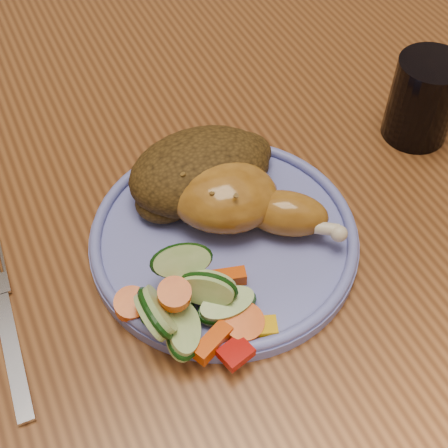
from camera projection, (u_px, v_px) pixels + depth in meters
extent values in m
plane|color=#4F2C1B|center=(207.00, 415.00, 1.24)|extent=(4.00, 4.00, 0.00)
cube|color=brown|center=(193.00, 147.00, 0.67)|extent=(0.90, 1.40, 0.04)
cube|color=brown|center=(244.00, 40.00, 1.43)|extent=(0.06, 0.06, 0.71)
cube|color=#4C2D16|center=(87.00, 82.00, 1.22)|extent=(0.42, 0.42, 0.04)
cylinder|color=#4C2D16|center=(46.00, 249.00, 1.24)|extent=(0.04, 0.04, 0.41)
cylinder|color=#4C2D16|center=(5.00, 137.00, 1.45)|extent=(0.04, 0.04, 0.41)
cylinder|color=#4C2D16|center=(211.00, 192.00, 1.34)|extent=(0.04, 0.04, 0.41)
cylinder|color=#4C2D16|center=(150.00, 94.00, 1.54)|extent=(0.04, 0.04, 0.41)
cylinder|color=#666DC0|center=(224.00, 239.00, 0.56)|extent=(0.24, 0.24, 0.01)
torus|color=#666DC0|center=(224.00, 231.00, 0.55)|extent=(0.24, 0.24, 0.01)
ellipsoid|color=#A46A22|center=(224.00, 195.00, 0.55)|extent=(0.12, 0.12, 0.05)
ellipsoid|color=#A46A22|center=(286.00, 213.00, 0.54)|extent=(0.09, 0.08, 0.04)
sphere|color=beige|center=(339.00, 234.00, 0.53)|extent=(0.01, 0.01, 0.01)
ellipsoid|color=#462F11|center=(200.00, 171.00, 0.57)|extent=(0.13, 0.10, 0.06)
ellipsoid|color=#462F11|center=(238.00, 156.00, 0.59)|extent=(0.07, 0.05, 0.04)
ellipsoid|color=#462F11|center=(165.00, 200.00, 0.56)|extent=(0.06, 0.05, 0.03)
cube|color=#A50A05|center=(236.00, 353.00, 0.48)|extent=(0.03, 0.03, 0.01)
cube|color=#E5A507|center=(265.00, 327.00, 0.49)|extent=(0.02, 0.02, 0.01)
cylinder|color=#F15108|center=(132.00, 304.00, 0.50)|extent=(0.03, 0.03, 0.02)
cylinder|color=#F15108|center=(243.00, 323.00, 0.49)|extent=(0.03, 0.03, 0.02)
cylinder|color=#F15108|center=(174.00, 294.00, 0.48)|extent=(0.03, 0.03, 0.02)
cube|color=#F15108|center=(213.00, 342.00, 0.48)|extent=(0.04, 0.03, 0.01)
cube|color=#F15108|center=(228.00, 278.00, 0.52)|extent=(0.03, 0.02, 0.01)
cylinder|color=#BDD68B|center=(181.00, 261.00, 0.50)|extent=(0.05, 0.05, 0.04)
cylinder|color=#BDD68B|center=(169.00, 306.00, 0.50)|extent=(0.05, 0.06, 0.02)
cylinder|color=#BDD68B|center=(155.00, 313.00, 0.48)|extent=(0.04, 0.05, 0.05)
cylinder|color=#BDD68B|center=(227.00, 306.00, 0.50)|extent=(0.05, 0.05, 0.02)
cylinder|color=#BDD68B|center=(183.00, 331.00, 0.48)|extent=(0.06, 0.06, 0.03)
cylinder|color=#BDD68B|center=(207.00, 288.00, 0.49)|extent=(0.05, 0.05, 0.05)
cube|color=silver|center=(13.00, 355.00, 0.49)|extent=(0.02, 0.12, 0.00)
cylinder|color=black|center=(423.00, 100.00, 0.62)|extent=(0.07, 0.07, 0.09)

